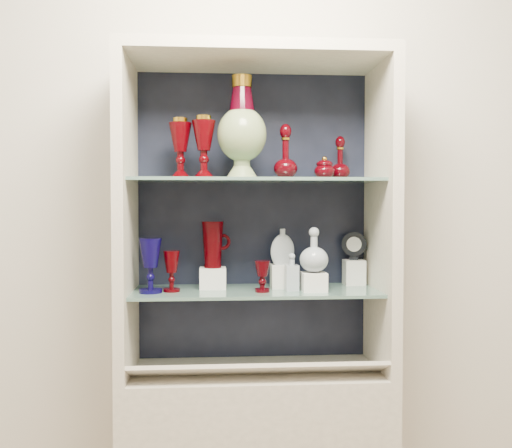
{
  "coord_description": "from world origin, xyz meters",
  "views": [
    {
      "loc": [
        -0.15,
        -0.6,
        1.37
      ],
      "look_at": [
        0.0,
        1.53,
        1.3
      ],
      "focal_mm": 40.0,
      "sensor_mm": 36.0,
      "label": 1
    }
  ],
  "objects": [
    {
      "name": "wall_back",
      "position": [
        0.0,
        1.75,
        1.4
      ],
      "size": [
        3.5,
        0.02,
        2.8
      ],
      "primitive_type": "cube",
      "color": "beige",
      "rests_on": "ground"
    },
    {
      "name": "cabinet_back_panel",
      "position": [
        0.0,
        1.72,
        1.32
      ],
      "size": [
        0.98,
        0.02,
        1.15
      ],
      "primitive_type": "cube",
      "color": "black",
      "rests_on": "cabinet_base"
    },
    {
      "name": "cabinet_side_left",
      "position": [
        -0.48,
        1.53,
        1.32
      ],
      "size": [
        0.04,
        0.4,
        1.15
      ],
      "primitive_type": "cube",
      "color": "#BAB09C",
      "rests_on": "cabinet_base"
    },
    {
      "name": "cabinet_side_right",
      "position": [
        0.48,
        1.53,
        1.32
      ],
      "size": [
        0.04,
        0.4,
        1.15
      ],
      "primitive_type": "cube",
      "color": "#BAB09C",
      "rests_on": "cabinet_base"
    },
    {
      "name": "cabinet_top_cap",
      "position": [
        0.0,
        1.53,
        1.92
      ],
      "size": [
        1.0,
        0.4,
        0.04
      ],
      "primitive_type": "cube",
      "color": "#BAB09C",
      "rests_on": "cabinet_side_left"
    },
    {
      "name": "shelf_lower",
      "position": [
        0.0,
        1.55,
        1.04
      ],
      "size": [
        0.92,
        0.34,
        0.01
      ],
      "primitive_type": "cube",
      "color": "slate",
      "rests_on": "cabinet_side_left"
    },
    {
      "name": "shelf_upper",
      "position": [
        0.0,
        1.55,
        1.46
      ],
      "size": [
        0.92,
        0.34,
        0.01
      ],
      "primitive_type": "cube",
      "color": "slate",
      "rests_on": "cabinet_side_left"
    },
    {
      "name": "label_ledge",
      "position": [
        0.0,
        1.42,
        0.78
      ],
      "size": [
        0.92,
        0.17,
        0.09
      ],
      "primitive_type": "cube",
      "rotation": [
        -0.44,
        0.0,
        0.0
      ],
      "color": "#BAB09C",
      "rests_on": "cabinet_base"
    },
    {
      "name": "label_card_0",
      "position": [
        -0.26,
        1.42,
        0.8
      ],
      "size": [
        0.1,
        0.06,
        0.03
      ],
      "primitive_type": "cube",
      "rotation": [
        -0.44,
        0.0,
        0.0
      ],
      "color": "white",
      "rests_on": "label_ledge"
    },
    {
      "name": "label_card_1",
      "position": [
        0.33,
        1.42,
        0.8
      ],
      "size": [
        0.1,
        0.06,
        0.03
      ],
      "primitive_type": "cube",
      "rotation": [
        -0.44,
        0.0,
        0.0
      ],
      "color": "white",
      "rests_on": "label_ledge"
    },
    {
      "name": "pedestal_lamp_left",
      "position": [
        -0.28,
        1.54,
        1.58
      ],
      "size": [
        0.09,
        0.09,
        0.22
      ],
      "primitive_type": null,
      "rotation": [
        0.0,
        0.0,
        -0.11
      ],
      "color": "#3E0003",
      "rests_on": "shelf_upper"
    },
    {
      "name": "pedestal_lamp_right",
      "position": [
        -0.19,
        1.51,
        1.58
      ],
      "size": [
        0.12,
        0.12,
        0.23
      ],
      "primitive_type": null,
      "rotation": [
        0.0,
        0.0,
        0.43
      ],
      "color": "#3E0003",
      "rests_on": "shelf_upper"
    },
    {
      "name": "enamel_urn",
      "position": [
        -0.05,
        1.5,
        1.66
      ],
      "size": [
        0.24,
        0.24,
        0.37
      ],
      "primitive_type": null,
      "rotation": [
        0.0,
        0.0,
        0.4
      ],
      "color": "#084511",
      "rests_on": "shelf_upper"
    },
    {
      "name": "ruby_decanter_a",
      "position": [
        0.11,
        1.53,
        1.59
      ],
      "size": [
        0.1,
        0.1,
        0.23
      ],
      "primitive_type": null,
      "rotation": [
        0.0,
        0.0,
        -0.16
      ],
      "color": "#3C0106",
      "rests_on": "shelf_upper"
    },
    {
      "name": "ruby_decanter_b",
      "position": [
        0.34,
        1.64,
        1.56
      ],
      "size": [
        0.09,
        0.09,
        0.18
      ],
      "primitive_type": null,
      "rotation": [
        0.0,
        0.0,
        0.1
      ],
      "color": "#3C0106",
      "rests_on": "shelf_upper"
    },
    {
      "name": "lidded_bowl",
      "position": [
        0.26,
        1.56,
        1.51
      ],
      "size": [
        0.09,
        0.09,
        0.09
      ],
      "primitive_type": null,
      "rotation": [
        0.0,
        0.0,
        0.2
      ],
      "color": "#3C0106",
      "rests_on": "shelf_upper"
    },
    {
      "name": "cobalt_goblet",
      "position": [
        -0.39,
        1.5,
        1.15
      ],
      "size": [
        0.09,
        0.09,
        0.2
      ],
      "primitive_type": null,
      "rotation": [
        0.0,
        0.0,
        -0.09
      ],
      "color": "#0A043E",
      "rests_on": "shelf_lower"
    },
    {
      "name": "ruby_goblet_tall",
      "position": [
        -0.31,
        1.52,
        1.13
      ],
      "size": [
        0.08,
        0.08,
        0.15
      ],
      "primitive_type": null,
      "rotation": [
        0.0,
        0.0,
        -0.28
      ],
      "color": "#3E0003",
      "rests_on": "shelf_lower"
    },
    {
      "name": "ruby_goblet_small",
      "position": [
        0.02,
        1.49,
        1.11
      ],
      "size": [
        0.06,
        0.06,
        0.12
      ],
      "primitive_type": null,
      "rotation": [
        0.0,
        0.0,
        0.02
      ],
      "color": "#3C0106",
      "rests_on": "shelf_lower"
    },
    {
      "name": "riser_ruby_pitcher",
      "position": [
        -0.16,
        1.59,
        1.09
      ],
      "size": [
        0.1,
        0.1,
        0.08
      ],
      "primitive_type": "cube",
      "color": "silver",
      "rests_on": "shelf_lower"
    },
    {
      "name": "ruby_pitcher",
      "position": [
        -0.16,
        1.59,
        1.22
      ],
      "size": [
        0.16,
        0.13,
        0.18
      ],
      "primitive_type": null,
      "rotation": [
        0.0,
        0.0,
        0.36
      ],
      "color": "#3E0003",
      "rests_on": "riser_ruby_pitcher"
    },
    {
      "name": "clear_square_bottle",
      "position": [
        0.13,
        1.52,
        1.12
      ],
      "size": [
        0.05,
        0.05,
        0.14
      ],
      "primitive_type": null,
      "rotation": [
        0.0,
        0.0,
        0.06
      ],
      "color": "#919DA8",
      "rests_on": "shelf_lower"
    },
    {
      "name": "riser_flat_flask",
      "position": [
        0.11,
        1.59,
        1.09
      ],
      "size": [
        0.09,
        0.09,
        0.09
      ],
      "primitive_type": "cube",
      "color": "silver",
      "rests_on": "shelf_lower"
    },
    {
      "name": "flat_flask",
      "position": [
        0.11,
        1.59,
        1.21
      ],
      "size": [
        0.11,
        0.08,
        0.14
      ],
      "primitive_type": null,
      "rotation": [
        0.0,
        0.0,
        0.38
      ],
      "color": "#A1ADB5",
      "rests_on": "riser_flat_flask"
    },
    {
      "name": "riser_clear_round_decanter",
      "position": [
        0.21,
        1.49,
        1.08
      ],
      "size": [
        0.09,
        0.09,
        0.07
      ],
      "primitive_type": "cube",
      "color": "silver",
      "rests_on": "shelf_lower"
    },
    {
      "name": "clear_round_decanter",
      "position": [
        0.21,
        1.49,
        1.2
      ],
      "size": [
        0.14,
        0.14,
        0.16
      ],
      "primitive_type": null,
      "rotation": [
        0.0,
        0.0,
        -0.41
      ],
      "color": "#919DA8",
      "rests_on": "riser_clear_round_decanter"
    },
    {
      "name": "riser_cameo_medallion",
      "position": [
        0.4,
        1.65,
        1.1
      ],
      "size": [
        0.08,
        0.08,
        0.1
      ],
      "primitive_type": "cube",
      "color": "silver",
      "rests_on": "shelf_lower"
    },
    {
      "name": "cameo_medallion",
      "position": [
        0.4,
        1.65,
        1.21
      ],
      "size": [
        0.1,
        0.06,
        0.12
      ],
      "primitive_type": null,
      "rotation": [
        0.0,
        0.0,
        -0.29
      ],
      "color": "black",
      "rests_on": "riser_cameo_medallion"
    }
  ]
}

